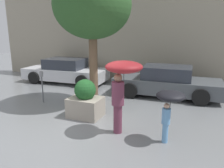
{
  "coord_description": "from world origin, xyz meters",
  "views": [
    {
      "loc": [
        3.25,
        -5.0,
        2.8
      ],
      "look_at": [
        0.54,
        1.6,
        1.05
      ],
      "focal_mm": 35.0,
      "sensor_mm": 36.0,
      "label": 1
    }
  ],
  "objects_px": {
    "person_adult": "(122,78)",
    "parked_car_far": "(66,71)",
    "planter_box": "(85,101)",
    "person_child": "(170,101)",
    "street_tree": "(92,6)",
    "parking_meter": "(42,80)",
    "parked_car_near": "(166,82)"
  },
  "relations": [
    {
      "from": "person_adult",
      "to": "parked_car_far",
      "type": "height_order",
      "value": "person_adult"
    },
    {
      "from": "planter_box",
      "to": "person_adult",
      "type": "height_order",
      "value": "person_adult"
    },
    {
      "from": "planter_box",
      "to": "person_child",
      "type": "bearing_deg",
      "value": -14.23
    },
    {
      "from": "planter_box",
      "to": "street_tree",
      "type": "distance_m",
      "value": 3.37
    },
    {
      "from": "planter_box",
      "to": "parked_car_far",
      "type": "height_order",
      "value": "parked_car_far"
    },
    {
      "from": "person_adult",
      "to": "parking_meter",
      "type": "distance_m",
      "value": 4.08
    },
    {
      "from": "street_tree",
      "to": "parked_car_near",
      "type": "bearing_deg",
      "value": 41.53
    },
    {
      "from": "planter_box",
      "to": "person_child",
      "type": "relative_size",
      "value": 0.94
    },
    {
      "from": "parked_car_far",
      "to": "parking_meter",
      "type": "xyz_separation_m",
      "value": [
        1.18,
        -3.36,
        0.3
      ]
    },
    {
      "from": "person_adult",
      "to": "parked_car_near",
      "type": "xyz_separation_m",
      "value": [
        0.58,
        4.15,
        -0.98
      ]
    },
    {
      "from": "parked_car_near",
      "to": "person_adult",
      "type": "bearing_deg",
      "value": 169.82
    },
    {
      "from": "person_child",
      "to": "street_tree",
      "type": "relative_size",
      "value": 0.28
    },
    {
      "from": "person_adult",
      "to": "parking_meter",
      "type": "relative_size",
      "value": 1.61
    },
    {
      "from": "parked_car_near",
      "to": "parking_meter",
      "type": "height_order",
      "value": "parked_car_near"
    },
    {
      "from": "planter_box",
      "to": "person_adult",
      "type": "distance_m",
      "value": 1.95
    },
    {
      "from": "parked_car_near",
      "to": "parked_car_far",
      "type": "bearing_deg",
      "value": 82.27
    },
    {
      "from": "parked_car_far",
      "to": "parking_meter",
      "type": "relative_size",
      "value": 3.7
    },
    {
      "from": "parked_car_near",
      "to": "street_tree",
      "type": "xyz_separation_m",
      "value": [
        -2.44,
        -2.16,
        3.03
      ]
    },
    {
      "from": "person_adult",
      "to": "parked_car_far",
      "type": "relative_size",
      "value": 0.43
    },
    {
      "from": "planter_box",
      "to": "parked_car_far",
      "type": "bearing_deg",
      "value": 130.91
    },
    {
      "from": "person_child",
      "to": "parked_car_near",
      "type": "distance_m",
      "value": 4.26
    },
    {
      "from": "person_adult",
      "to": "person_child",
      "type": "xyz_separation_m",
      "value": [
        1.27,
        -0.03,
        -0.49
      ]
    },
    {
      "from": "parked_car_far",
      "to": "street_tree",
      "type": "bearing_deg",
      "value": -134.76
    },
    {
      "from": "person_adult",
      "to": "parked_car_near",
      "type": "relative_size",
      "value": 0.44
    },
    {
      "from": "street_tree",
      "to": "parking_meter",
      "type": "height_order",
      "value": "street_tree"
    },
    {
      "from": "planter_box",
      "to": "person_adult",
      "type": "xyz_separation_m",
      "value": [
        1.51,
        -0.67,
        1.04
      ]
    },
    {
      "from": "person_child",
      "to": "parked_car_far",
      "type": "bearing_deg",
      "value": 101.05
    },
    {
      "from": "parked_car_far",
      "to": "street_tree",
      "type": "height_order",
      "value": "street_tree"
    },
    {
      "from": "person_child",
      "to": "parking_meter",
      "type": "distance_m",
      "value": 5.25
    },
    {
      "from": "street_tree",
      "to": "parking_meter",
      "type": "bearing_deg",
      "value": -161.21
    },
    {
      "from": "person_adult",
      "to": "street_tree",
      "type": "bearing_deg",
      "value": 122.12
    },
    {
      "from": "planter_box",
      "to": "street_tree",
      "type": "height_order",
      "value": "street_tree"
    }
  ]
}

